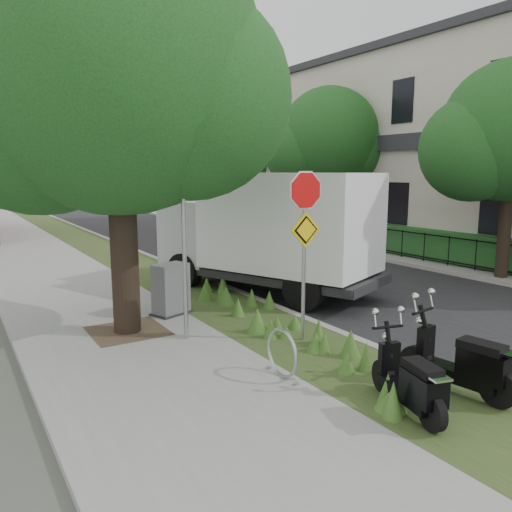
{
  "coord_description": "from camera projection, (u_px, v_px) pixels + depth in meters",
  "views": [
    {
      "loc": [
        -6.8,
        -6.47,
        3.18
      ],
      "look_at": [
        -0.9,
        3.04,
        1.3
      ],
      "focal_mm": 35.0,
      "sensor_mm": 36.0,
      "label": 1
    }
  ],
  "objects": [
    {
      "name": "fence_far",
      "position": [
        330.0,
        231.0,
        21.5
      ],
      "size": [
        0.04,
        24.0,
        1.0
      ],
      "color": "black",
      "rests_on": "ground"
    },
    {
      "name": "kerb_far",
      "position": [
        317.0,
        246.0,
        21.23
      ],
      "size": [
        0.2,
        60.0,
        0.13
      ],
      "primitive_type": "cube",
      "color": "#9E9991",
      "rests_on": "ground"
    },
    {
      "name": "box_truck",
      "position": [
        271.0,
        227.0,
        13.05
      ],
      "size": [
        4.39,
        6.39,
        2.71
      ],
      "color": "#262628",
      "rests_on": "ground"
    },
    {
      "name": "far_tree_a",
      "position": [
        509.0,
        138.0,
        14.12
      ],
      "size": [
        4.6,
        4.1,
        6.22
      ],
      "color": "black",
      "rests_on": "ground"
    },
    {
      "name": "terrace_houses",
      "position": [
        404.0,
        151.0,
        23.15
      ],
      "size": [
        7.4,
        26.4,
        8.2
      ],
      "color": "#BFB6A3",
      "rests_on": "ground"
    },
    {
      "name": "verge",
      "position": [
        134.0,
        265.0,
        17.08
      ],
      "size": [
        2.0,
        60.0,
        0.12
      ],
      "primitive_type": "cube",
      "color": "#2E431C",
      "rests_on": "ground"
    },
    {
      "name": "sign_assembly",
      "position": [
        305.0,
        221.0,
        8.86
      ],
      "size": [
        0.94,
        0.08,
        3.22
      ],
      "color": "#A5A8AD",
      "rests_on": "ground"
    },
    {
      "name": "scooter_near",
      "position": [
        469.0,
        369.0,
        6.83
      ],
      "size": [
        0.53,
        1.73,
        0.83
      ],
      "color": "black",
      "rests_on": "ground"
    },
    {
      "name": "scooter_far",
      "position": [
        414.0,
        389.0,
        6.29
      ],
      "size": [
        0.6,
        1.55,
        0.75
      ],
      "color": "black",
      "rests_on": "ground"
    },
    {
      "name": "road",
      "position": [
        247.0,
        255.0,
        19.43
      ],
      "size": [
        7.0,
        60.0,
        0.01
      ],
      "primitive_type": "cube",
      "color": "black",
      "rests_on": "ground"
    },
    {
      "name": "hedge_far",
      "position": [
        343.0,
        230.0,
        21.86
      ],
      "size": [
        1.0,
        24.0,
        1.1
      ],
      "primitive_type": "cube",
      "color": "#1E4819",
      "rests_on": "footpath_far"
    },
    {
      "name": "ground",
      "position": [
        380.0,
        342.0,
        9.49
      ],
      "size": [
        120.0,
        120.0,
        0.0
      ],
      "primitive_type": "plane",
      "color": "#4C5147",
      "rests_on": "ground"
    },
    {
      "name": "sidewalk_near",
      "position": [
        49.0,
        273.0,
        15.65
      ],
      "size": [
        3.5,
        60.0,
        0.12
      ],
      "primitive_type": "cube",
      "color": "gray",
      "rests_on": "ground"
    },
    {
      "name": "kerb_near",
      "position": [
        162.0,
        262.0,
        17.6
      ],
      "size": [
        0.2,
        60.0,
        0.13
      ],
      "primitive_type": "cube",
      "color": "#9E9991",
      "rests_on": "ground"
    },
    {
      "name": "bare_post",
      "position": [
        184.0,
        232.0,
        8.98
      ],
      "size": [
        0.08,
        0.08,
        4.0
      ],
      "color": "#A5A8AD",
      "rests_on": "ground"
    },
    {
      "name": "far_tree_c",
      "position": [
        234.0,
        158.0,
        27.56
      ],
      "size": [
        4.37,
        3.89,
        5.93
      ],
      "color": "black",
      "rests_on": "ground"
    },
    {
      "name": "utility_cabinet",
      "position": [
        171.0,
        290.0,
        10.86
      ],
      "size": [
        0.97,
        0.8,
        1.11
      ],
      "color": "#262628",
      "rests_on": "ground"
    },
    {
      "name": "street_tree_main",
      "position": [
        111.0,
        81.0,
        8.97
      ],
      "size": [
        6.21,
        5.54,
        7.66
      ],
      "color": "black",
      "rests_on": "ground"
    },
    {
      "name": "bike_hoop",
      "position": [
        282.0,
        353.0,
        7.5
      ],
      "size": [
        0.06,
        0.78,
        0.77
      ],
      "color": "#A5A8AD",
      "rests_on": "ground"
    },
    {
      "name": "footpath_far",
      "position": [
        347.0,
        244.0,
        22.12
      ],
      "size": [
        3.2,
        60.0,
        0.12
      ],
      "primitive_type": "cube",
      "color": "gray",
      "rests_on": "ground"
    },
    {
      "name": "far_tree_b",
      "position": [
        327.0,
        143.0,
        20.79
      ],
      "size": [
        4.83,
        4.31,
        6.56
      ],
      "color": "black",
      "rests_on": "ground"
    }
  ]
}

